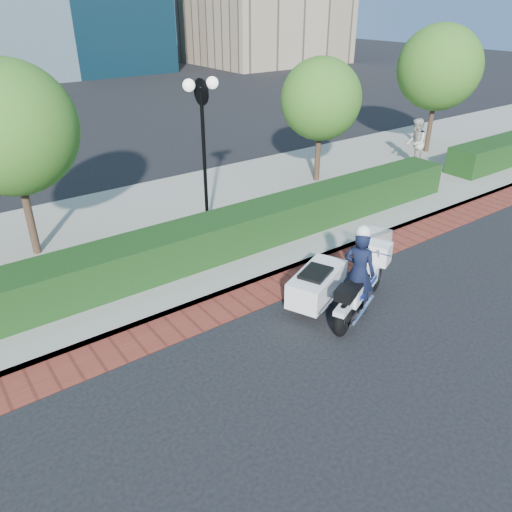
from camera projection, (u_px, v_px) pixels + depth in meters
ground at (296, 327)px, 10.53m from camera, size 120.00×120.00×0.00m
brick_strip at (254, 296)px, 11.60m from camera, size 60.00×1.00×0.01m
sidewalk at (165, 229)px, 14.79m from camera, size 60.00×8.00×0.15m
hedge_main at (206, 240)px, 12.81m from camera, size 18.00×1.20×1.00m
lamppost at (203, 132)px, 13.40m from camera, size 1.02×0.70×4.21m
tree_b at (9, 129)px, 11.75m from camera, size 3.20×3.20×4.89m
tree_c at (321, 99)px, 17.17m from camera, size 2.80×2.80×4.30m
tree_d at (439, 68)px, 20.32m from camera, size 3.40×3.40×5.16m
police_motorcycle at (342, 280)px, 10.81m from camera, size 2.75×2.07×2.16m
pedestrian at (415, 143)px, 19.50m from camera, size 1.17×1.13×1.90m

